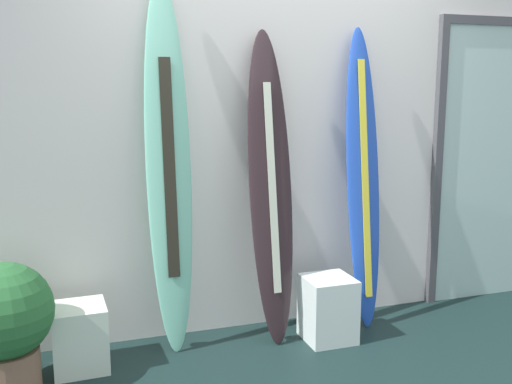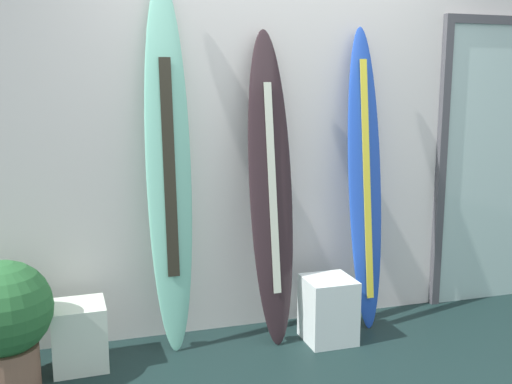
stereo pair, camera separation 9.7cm
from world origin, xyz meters
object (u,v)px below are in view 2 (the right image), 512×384
(surfboard_cobalt, at_px, (365,182))
(display_block_center, at_px, (79,335))
(surfboard_seafoam, at_px, (169,171))
(glass_door, at_px, (499,158))
(display_block_left, at_px, (328,309))
(surfboard_charcoal, at_px, (271,190))
(potted_plant, at_px, (4,318))

(surfboard_cobalt, distance_m, display_block_center, 2.00)
(surfboard_seafoam, relative_size, surfboard_cobalt, 1.13)
(glass_door, bearing_deg, display_block_left, -166.30)
(display_block_left, bearing_deg, surfboard_cobalt, 31.04)
(surfboard_charcoal, xyz_separation_m, glass_door, (1.84, 0.20, 0.11))
(display_block_center, distance_m, potted_plant, 0.45)
(display_block_left, xyz_separation_m, potted_plant, (-1.88, -0.06, 0.19))
(surfboard_charcoal, relative_size, potted_plant, 2.77)
(display_block_left, bearing_deg, surfboard_charcoal, 153.58)
(surfboard_cobalt, bearing_deg, potted_plant, -173.43)
(glass_door, bearing_deg, surfboard_cobalt, -171.86)
(surfboard_cobalt, distance_m, glass_door, 1.19)
(surfboard_seafoam, bearing_deg, display_block_left, -13.76)
(surfboard_seafoam, height_order, potted_plant, surfboard_seafoam)
(surfboard_cobalt, relative_size, display_block_left, 4.83)
(surfboard_cobalt, bearing_deg, surfboard_seafoam, 178.50)
(surfboard_charcoal, xyz_separation_m, display_block_center, (-1.18, -0.07, -0.77))
(display_block_left, height_order, potted_plant, potted_plant)
(surfboard_charcoal, distance_m, display_block_left, 0.84)
(glass_door, bearing_deg, display_block_center, -174.75)
(display_block_left, bearing_deg, glass_door, 13.70)
(surfboard_seafoam, relative_size, glass_door, 1.07)
(surfboard_charcoal, distance_m, display_block_center, 1.41)
(display_block_center, height_order, glass_door, glass_door)
(surfboard_charcoal, bearing_deg, display_block_center, -176.41)
(surfboard_charcoal, height_order, surfboard_cobalt, surfboard_cobalt)
(glass_door, bearing_deg, potted_plant, -172.89)
(surfboard_cobalt, relative_size, display_block_center, 5.26)
(surfboard_cobalt, height_order, display_block_center, surfboard_cobalt)
(surfboard_seafoam, bearing_deg, surfboard_charcoal, -6.29)
(display_block_center, bearing_deg, surfboard_seafoam, 14.27)
(display_block_left, distance_m, display_block_center, 1.51)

